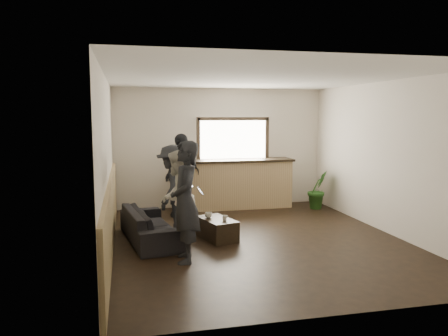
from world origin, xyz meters
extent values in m
cube|color=black|center=(0.00, 0.00, 0.00)|extent=(5.00, 6.00, 0.01)
cube|color=silver|center=(0.00, 0.00, 2.80)|extent=(5.00, 6.00, 0.01)
cube|color=silver|center=(0.00, 3.00, 1.40)|extent=(5.00, 0.01, 2.80)
cube|color=silver|center=(0.00, -3.00, 1.40)|extent=(5.00, 0.01, 2.80)
cube|color=silver|center=(-2.50, 0.00, 1.40)|extent=(0.01, 6.00, 2.80)
cube|color=silver|center=(2.50, 0.00, 1.40)|extent=(0.01, 6.00, 2.80)
cube|color=tan|center=(-2.47, 0.00, 0.55)|extent=(0.06, 5.90, 1.10)
cube|color=tan|center=(0.30, 2.68, 0.55)|extent=(2.60, 0.60, 1.10)
cube|color=black|center=(0.30, 2.68, 1.12)|extent=(2.70, 0.68, 0.05)
cube|color=white|center=(0.30, 2.96, 1.60)|extent=(1.60, 0.06, 0.90)
cube|color=#3F3326|center=(0.30, 2.93, 2.09)|extent=(1.72, 0.08, 0.08)
cube|color=#3F3326|center=(-0.54, 2.93, 1.60)|extent=(0.08, 0.08, 1.06)
cube|color=#3F3326|center=(1.14, 2.93, 1.60)|extent=(0.08, 0.08, 1.06)
imported|color=black|center=(-1.82, 0.35, 0.28)|extent=(1.05, 2.01, 0.56)
cube|color=black|center=(-0.67, 0.21, 0.18)|extent=(0.66, 0.91, 0.36)
imported|color=silver|center=(-0.80, 0.30, 0.41)|extent=(0.13, 0.13, 0.10)
imported|color=silver|center=(-0.56, 0.07, 0.41)|extent=(0.13, 0.13, 0.09)
imported|color=#2D6623|center=(2.15, 2.17, 0.45)|extent=(0.59, 0.53, 0.89)
imported|color=black|center=(-1.37, -0.85, 0.90)|extent=(0.48, 0.69, 1.80)
cube|color=black|center=(-1.15, -0.86, 1.06)|extent=(0.10, 0.08, 0.12)
cube|color=silver|center=(-1.15, -0.87, 1.07)|extent=(0.08, 0.07, 0.11)
imported|color=#B2AFA1|center=(-1.37, 0.13, 0.79)|extent=(0.84, 0.94, 1.59)
cube|color=black|center=(-1.16, 0.05, 1.03)|extent=(0.11, 0.10, 0.12)
cube|color=silver|center=(-1.16, 0.05, 1.03)|extent=(0.09, 0.09, 0.11)
imported|color=black|center=(-1.37, 0.87, 0.82)|extent=(0.95, 1.21, 1.63)
cube|color=black|center=(-1.16, 0.79, 1.00)|extent=(0.11, 0.10, 0.12)
cube|color=silver|center=(-1.16, 0.79, 1.01)|extent=(0.09, 0.09, 0.11)
imported|color=black|center=(-1.03, 2.06, 0.90)|extent=(1.06, 1.04, 1.79)
cube|color=black|center=(-0.87, 1.90, 1.35)|extent=(0.12, 0.12, 0.12)
cube|color=silver|center=(-0.87, 1.89, 1.36)|extent=(0.10, 0.10, 0.11)
camera|label=1|loc=(-2.21, -7.14, 2.17)|focal=35.00mm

